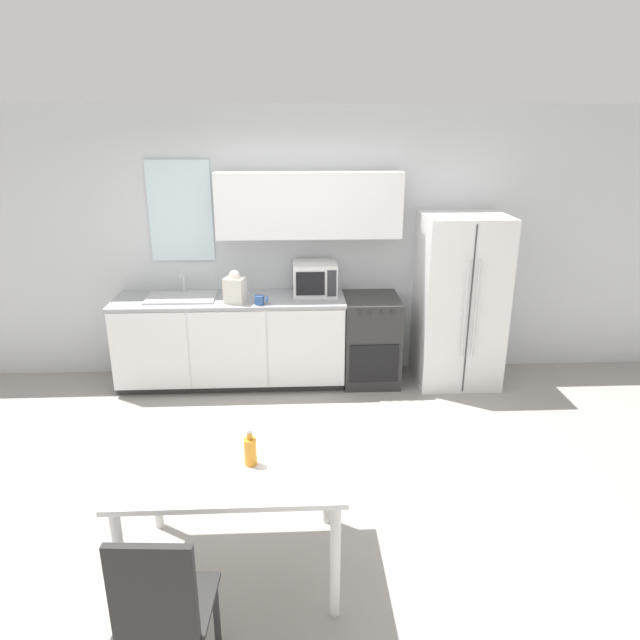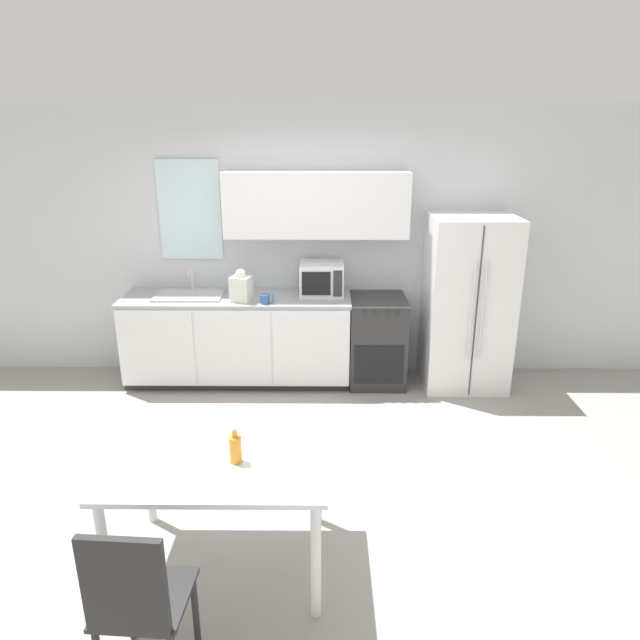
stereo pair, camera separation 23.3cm
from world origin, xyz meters
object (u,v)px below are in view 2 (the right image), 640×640
object	(u,v)px
refrigerator	(467,303)
dining_chair_near	(135,599)
coffee_mug	(266,299)
drink_bottle	(235,448)
microwave	(322,278)
oven_range	(377,340)
dining_table	(220,470)

from	to	relation	value
refrigerator	dining_chair_near	world-z (taller)	refrigerator
refrigerator	coffee_mug	size ratio (longest dim) A/B	13.34
coffee_mug	drink_bottle	bearing A→B (deg)	-88.39
refrigerator	coffee_mug	bearing A→B (deg)	-174.25
dining_chair_near	microwave	bearing A→B (deg)	80.77
oven_range	dining_table	xyz separation A→B (m)	(-1.13, -2.60, 0.21)
coffee_mug	dining_chair_near	xyz separation A→B (m)	(-0.28, -3.19, -0.41)
dining_table	drink_bottle	xyz separation A→B (m)	(0.11, -0.06, 0.18)
microwave	dining_table	xyz separation A→B (m)	(-0.57, -2.69, -0.41)
refrigerator	dining_chair_near	bearing A→B (deg)	-123.46
dining_chair_near	drink_bottle	bearing A→B (deg)	69.17
oven_range	drink_bottle	world-z (taller)	drink_bottle
coffee_mug	dining_table	xyz separation A→B (m)	(-0.04, -2.37, -0.30)
microwave	dining_table	bearing A→B (deg)	-101.90
oven_range	dining_table	distance (m)	2.84
oven_range	coffee_mug	distance (m)	1.22
coffee_mug	drink_bottle	size ratio (longest dim) A/B	0.58
coffee_mug	dining_table	distance (m)	2.39
dining_table	microwave	bearing A→B (deg)	78.10
microwave	dining_table	world-z (taller)	microwave
dining_table	drink_bottle	size ratio (longest dim) A/B	5.59
dining_table	dining_chair_near	xyz separation A→B (m)	(-0.24, -0.82, -0.12)
microwave	dining_table	size ratio (longest dim) A/B	0.35
coffee_mug	drink_bottle	xyz separation A→B (m)	(0.07, -2.43, -0.11)
refrigerator	dining_table	xyz separation A→B (m)	(-2.00, -2.56, -0.20)
oven_range	dining_table	world-z (taller)	oven_range
dining_chair_near	drink_bottle	distance (m)	0.88
coffee_mug	drink_bottle	distance (m)	2.43
refrigerator	microwave	bearing A→B (deg)	174.95
oven_range	dining_table	size ratio (longest dim) A/B	0.72
microwave	drink_bottle	size ratio (longest dim) A/B	1.96
dining_table	coffee_mug	bearing A→B (deg)	89.07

